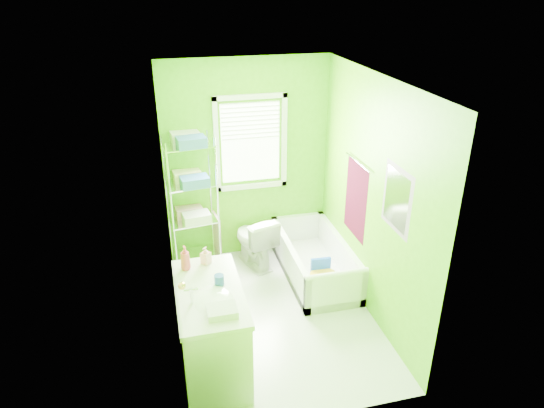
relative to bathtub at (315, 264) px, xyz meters
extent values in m
plane|color=silver|center=(-0.68, -0.64, -0.16)|extent=(2.90, 2.90, 0.00)
cube|color=#4BA407|center=(-0.68, 0.81, 1.14)|extent=(2.10, 0.04, 2.60)
cube|color=#4BA407|center=(-0.68, -2.09, 1.14)|extent=(2.10, 0.04, 2.60)
cube|color=#4BA407|center=(-1.73, -0.64, 1.14)|extent=(0.04, 2.90, 2.60)
cube|color=#4BA407|center=(0.37, -0.64, 1.14)|extent=(0.04, 2.90, 2.60)
cube|color=white|center=(-0.68, -0.64, 2.44)|extent=(2.10, 2.90, 0.04)
cube|color=white|center=(-0.63, 0.80, 1.39)|extent=(0.74, 0.01, 1.01)
cube|color=white|center=(-0.63, 0.78, 0.81)|extent=(0.92, 0.05, 0.06)
cube|color=white|center=(-0.63, 0.78, 1.97)|extent=(0.92, 0.05, 0.06)
cube|color=white|center=(-1.06, 0.78, 1.39)|extent=(0.06, 0.05, 1.22)
cube|color=white|center=(-0.20, 0.78, 1.39)|extent=(0.06, 0.05, 1.22)
cube|color=white|center=(-0.63, 0.78, 1.68)|extent=(0.72, 0.02, 0.50)
cube|color=white|center=(-1.72, -1.64, 0.84)|extent=(0.02, 0.80, 2.00)
sphere|color=gold|center=(-1.68, -1.31, 0.84)|extent=(0.07, 0.07, 0.07)
cube|color=#44071C|center=(0.35, -0.29, 0.99)|extent=(0.02, 0.58, 0.90)
cylinder|color=silver|center=(0.34, -0.29, 1.44)|extent=(0.02, 0.62, 0.02)
cube|color=#CC5972|center=(0.35, -1.19, 1.39)|extent=(0.02, 0.54, 0.64)
cube|color=white|center=(0.35, -1.19, 1.39)|extent=(0.01, 0.44, 0.54)
cube|color=white|center=(0.00, 0.03, -0.11)|extent=(0.73, 1.57, 0.10)
cube|color=white|center=(-0.33, 0.03, 0.07)|extent=(0.07, 1.57, 0.47)
cube|color=white|center=(0.33, 0.03, 0.07)|extent=(0.07, 1.57, 0.47)
cube|color=white|center=(0.00, -0.72, 0.07)|extent=(0.73, 0.07, 0.47)
cube|color=white|center=(0.00, 0.78, 0.07)|extent=(0.73, 0.07, 0.47)
cylinder|color=white|center=(0.00, -0.72, 0.31)|extent=(0.73, 0.07, 0.07)
cylinder|color=blue|center=(0.00, -0.32, -0.03)|extent=(0.35, 0.35, 0.06)
cylinder|color=yellow|center=(0.00, -0.32, 0.03)|extent=(0.33, 0.33, 0.05)
cube|color=blue|center=(0.01, -0.19, 0.09)|extent=(0.25, 0.05, 0.22)
imported|color=white|center=(-0.68, 0.44, 0.20)|extent=(0.57, 0.78, 0.72)
cube|color=silver|center=(-1.45, -1.25, 0.25)|extent=(0.57, 1.14, 0.83)
cube|color=silver|center=(-1.45, -1.25, 0.69)|extent=(0.60, 1.17, 0.05)
ellipsoid|color=white|center=(-1.43, -1.41, 0.69)|extent=(0.39, 0.51, 0.14)
cylinder|color=silver|center=(-1.61, -1.41, 0.79)|extent=(0.03, 0.03, 0.16)
cylinder|color=silver|center=(-1.61, -1.41, 0.86)|extent=(0.12, 0.02, 0.02)
imported|color=#E84464|center=(-1.62, -0.85, 0.84)|extent=(0.12, 0.12, 0.25)
imported|color=pink|center=(-1.42, -0.79, 0.81)|extent=(0.12, 0.12, 0.18)
cylinder|color=#174795|center=(-1.34, -1.19, 0.77)|extent=(0.09, 0.09, 0.10)
cube|color=silver|center=(-1.38, -1.62, 0.75)|extent=(0.25, 0.20, 0.06)
cylinder|color=silver|center=(-1.68, 0.40, 0.71)|extent=(0.02, 0.02, 1.75)
cylinder|color=silver|center=(-1.72, 0.74, 0.71)|extent=(0.02, 0.02, 1.75)
cylinder|color=silver|center=(-1.12, 0.47, 0.71)|extent=(0.02, 0.02, 1.75)
cylinder|color=silver|center=(-1.17, 0.81, 0.71)|extent=(0.02, 0.02, 1.75)
cube|color=silver|center=(-1.42, 0.61, 0.00)|extent=(0.62, 0.44, 0.02)
cube|color=silver|center=(-1.42, 0.61, 0.50)|extent=(0.62, 0.44, 0.02)
cube|color=silver|center=(-1.42, 0.61, 0.99)|extent=(0.62, 0.44, 0.02)
cube|color=silver|center=(-1.42, 0.61, 1.48)|extent=(0.62, 0.44, 0.02)
cube|color=#326AB8|center=(-1.39, 0.50, 1.55)|extent=(0.35, 0.26, 0.12)
cube|color=silver|center=(-1.44, 0.74, 1.55)|extent=(0.35, 0.26, 0.12)
cube|color=#326AB8|center=(-1.38, 0.50, 1.06)|extent=(0.35, 0.26, 0.12)
cube|color=#F4E095|center=(-1.46, 0.73, 1.06)|extent=(0.35, 0.26, 0.12)
cube|color=silver|center=(-1.39, 0.52, 0.56)|extent=(0.35, 0.26, 0.12)
cube|color=#F0A3C1|center=(-1.47, 0.74, 0.56)|extent=(0.35, 0.26, 0.12)
cube|color=#F0A3C1|center=(-1.13, 0.64, 0.24)|extent=(0.07, 0.31, 0.55)
camera|label=1|loc=(-1.76, -4.89, 3.28)|focal=32.00mm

